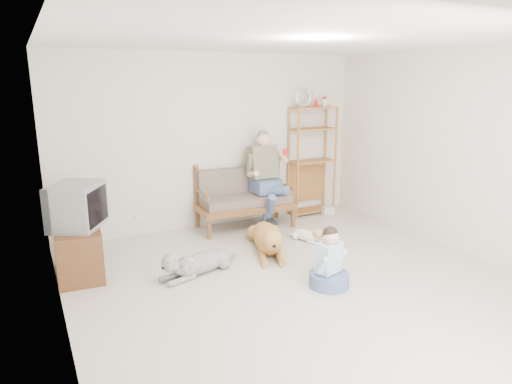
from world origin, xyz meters
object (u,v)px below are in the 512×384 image
loveseat (244,197)px  tv_stand (79,251)px  etagere (312,160)px  golden_retriever (268,239)px

loveseat → tv_stand: 2.69m
etagere → golden_retriever: etagere is taller
loveseat → tv_stand: (-2.57, -0.78, -0.19)m
loveseat → golden_retriever: loveseat is taller
etagere → golden_retriever: (-1.56, -1.28, -0.77)m
etagere → golden_retriever: 2.16m
loveseat → etagere: size_ratio=0.72×
loveseat → golden_retriever: 1.20m
tv_stand → golden_retriever: 2.42m
tv_stand → etagere: bearing=17.7°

